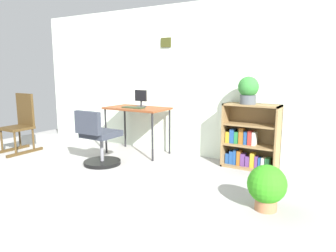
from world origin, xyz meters
TOP-DOWN VIEW (x-y plane):
  - ground_plane at (0.00, 0.00)m, footprint 6.24×6.24m
  - wall_back at (0.00, 2.15)m, footprint 5.20×0.12m
  - desk at (-0.27, 1.75)m, footprint 0.98×0.56m
  - monitor at (-0.26, 1.83)m, footprint 0.22×0.16m
  - keyboard at (-0.27, 1.64)m, footprint 0.36×0.14m
  - office_chair at (-0.34, 0.94)m, footprint 0.52×0.54m
  - rocking_chair at (-1.98, 0.87)m, footprint 0.42×0.64m
  - bookshelf_low at (1.48, 1.95)m, footprint 0.74×0.30m
  - potted_plant_on_shelf at (1.45, 1.90)m, footprint 0.27×0.27m
  - potted_plant_floor at (2.04, 0.70)m, footprint 0.37×0.37m

SIDE VIEW (x-z plane):
  - ground_plane at x=0.00m, z-range 0.00..0.00m
  - potted_plant_floor at x=2.04m, z-range 0.02..0.46m
  - office_chair at x=-0.34m, z-range -0.06..0.73m
  - bookshelf_low at x=1.48m, z-range -0.05..0.83m
  - rocking_chair at x=-1.98m, z-range 0.00..0.95m
  - desk at x=-0.27m, z-range 0.31..1.05m
  - keyboard at x=-0.27m, z-range 0.74..0.76m
  - monitor at x=-0.26m, z-range 0.74..1.01m
  - potted_plant_on_shelf at x=1.45m, z-range 0.89..1.25m
  - wall_back at x=0.00m, z-range 0.00..2.31m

